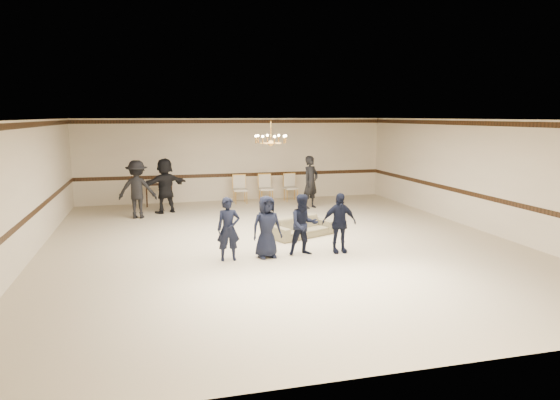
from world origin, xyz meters
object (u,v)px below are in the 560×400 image
Objects in this scene: adult_right at (311,182)px; boy_d at (339,223)px; boy_c at (304,225)px; boy_b at (267,227)px; adult_mid at (165,186)px; chandelier at (271,131)px; settee at (302,227)px; banquet_chair_left at (240,190)px; console_table at (159,195)px; banquet_chair_right at (291,188)px; adult_left at (137,189)px; banquet_chair_mid at (266,189)px; boy_a at (228,229)px.

boy_d is at bearing -133.53° from adult_right.
boy_c is at bearing -141.66° from adult_right.
adult_mid is (-2.11, 6.28, 0.21)m from boy_b.
settee is at bearing -34.18° from chandelier.
boy_b is 1.39× the size of banquet_chair_left.
chandelier reaches higher than adult_mid.
console_table is (-5.28, 1.82, -0.52)m from adult_right.
chandelier is 0.64× the size of boy_d.
boy_d is at bearing -101.49° from banquet_chair_right.
adult_right reaches higher than settee.
boy_b and boy_c have the same top height.
chandelier is 6.63m from console_table.
boy_d is at bearing -63.62° from chandelier.
chandelier is 0.50× the size of adult_left.
settee is (0.75, -0.51, -2.61)m from chandelier.
boy_c is at bearing -108.14° from banquet_chair_right.
banquet_chair_left is at bearing 90.93° from boy_c.
boy_d is at bearing 140.28° from adult_left.
adult_mid is 5.12m from adult_right.
adult_mid is 1.52m from console_table.
banquet_chair_mid is at bearing 96.29° from adult_right.
chandelier is 0.64× the size of boy_a.
boy_d is 0.78× the size of adult_right.
boy_b is 0.80× the size of settee.
chandelier is 0.64× the size of boy_c.
adult_left reaches higher than banquet_chair_right.
boy_c is 7.72m from banquet_chair_right.
adult_mid is (-3.91, 6.28, 0.21)m from boy_d.
banquet_chair_left is 1.00× the size of banquet_chair_right.
chandelier is 0.64× the size of boy_b.
boy_c is at bearing -84.05° from chandelier.
boy_d is 0.78× the size of adult_mid.
banquet_chair_mid reaches higher than settee.
adult_left is at bearing 12.78° from adult_mid.
banquet_chair_mid is 1.06× the size of console_table.
banquet_chair_mid is at bearing 78.59° from chandelier.
adult_right is at bearing 69.90° from boy_c.
banquet_chair_right is at bearing 2.14° from banquet_chair_mid.
settee is at bearing 148.90° from adult_left.
banquet_chair_mid and banquet_chair_right have the same top height.
boy_d is 1.39× the size of banquet_chair_mid.
chandelier reaches higher than banquet_chair_right.
banquet_chair_left is 1.00m from banquet_chair_mid.
boy_c is 6.81m from adult_left.
boy_b is at bearing -114.44° from banquet_chair_right.
adult_right reaches higher than banquet_chair_mid.
adult_right is (5.10, -0.40, 0.00)m from adult_mid.
adult_mid is at bearing 102.18° from boy_a.
adult_left is (-3.91, 5.58, 0.21)m from boy_c.
adult_right is (3.89, 5.88, 0.21)m from boy_a.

